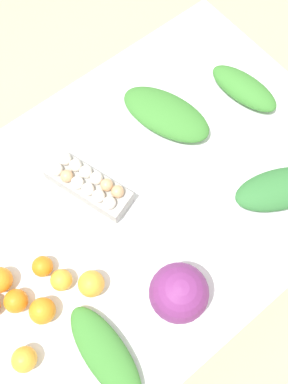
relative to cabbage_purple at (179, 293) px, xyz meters
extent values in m
plane|color=#C6B289|center=(-0.14, -0.33, -0.87)|extent=(8.00, 8.00, 0.00)
cube|color=silver|center=(-0.14, -0.33, -0.10)|extent=(1.49, 1.04, 0.03)
cylinder|color=olive|center=(-0.82, -0.79, -0.49)|extent=(0.06, 0.06, 0.75)
sphere|color=#7A2D75|center=(0.00, 0.00, 0.00)|extent=(0.18, 0.18, 0.18)
cube|color=#A8A8A3|center=(0.00, -0.46, -0.06)|extent=(0.19, 0.31, 0.06)
sphere|color=white|center=(0.05, -0.55, -0.02)|extent=(0.04, 0.04, 0.04)
sphere|color=tan|center=(0.04, -0.51, -0.02)|extent=(0.04, 0.04, 0.04)
sphere|color=white|center=(0.02, -0.47, -0.02)|extent=(0.04, 0.04, 0.04)
sphere|color=white|center=(0.01, -0.43, -0.02)|extent=(0.04, 0.04, 0.04)
sphere|color=white|center=(0.00, -0.39, -0.02)|extent=(0.04, 0.04, 0.04)
sphere|color=white|center=(-0.01, -0.35, -0.02)|extent=(0.04, 0.04, 0.04)
sphere|color=white|center=(0.01, -0.57, -0.02)|extent=(0.04, 0.04, 0.04)
sphere|color=white|center=(-0.01, -0.53, -0.02)|extent=(0.04, 0.04, 0.04)
sphere|color=white|center=(-0.02, -0.49, -0.02)|extent=(0.04, 0.04, 0.04)
sphere|color=white|center=(-0.03, -0.45, -0.02)|extent=(0.04, 0.04, 0.04)
sphere|color=tan|center=(-0.05, -0.41, -0.02)|extent=(0.04, 0.04, 0.04)
sphere|color=tan|center=(-0.06, -0.37, -0.02)|extent=(0.04, 0.04, 0.04)
ellipsoid|color=#3D8433|center=(-0.67, -0.41, -0.05)|extent=(0.16, 0.29, 0.07)
ellipsoid|color=#337538|center=(-0.49, -0.05, -0.05)|extent=(0.34, 0.26, 0.08)
ellipsoid|color=#3D8433|center=(-0.38, -0.51, -0.05)|extent=(0.27, 0.37, 0.08)
ellipsoid|color=#3D8433|center=(0.27, -0.01, -0.06)|extent=(0.13, 0.32, 0.06)
sphere|color=#F9A833|center=(0.24, -0.26, -0.05)|extent=(0.07, 0.07, 0.07)
sphere|color=orange|center=(0.34, -0.22, -0.05)|extent=(0.08, 0.08, 0.08)
sphere|color=orange|center=(0.39, -0.37, -0.05)|extent=(0.08, 0.08, 0.08)
sphere|color=orange|center=(0.39, -0.29, -0.05)|extent=(0.07, 0.07, 0.07)
sphere|color=#F9A833|center=(0.45, -0.14, -0.05)|extent=(0.07, 0.07, 0.07)
sphere|color=orange|center=(0.27, -0.33, -0.05)|extent=(0.07, 0.07, 0.07)
sphere|color=#F9A833|center=(0.18, -0.19, -0.05)|extent=(0.08, 0.08, 0.08)
camera|label=1|loc=(0.20, 0.09, 1.25)|focal=40.00mm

